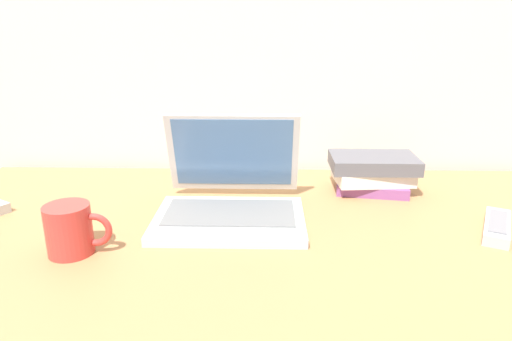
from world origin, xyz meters
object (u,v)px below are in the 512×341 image
laptop (231,195)px  coffee_mug (71,229)px  remote_control_far (497,226)px  book_stack (373,172)px

laptop → coffee_mug: bearing=-146.7°
coffee_mug → remote_control_far: size_ratio=0.73×
laptop → coffee_mug: 0.33m
coffee_mug → book_stack: 0.70m
laptop → remote_control_far: (0.54, -0.07, -0.03)m
laptop → book_stack: (0.34, 0.16, 0.00)m
laptop → book_stack: 0.37m
coffee_mug → book_stack: (0.61, 0.34, 0.00)m
remote_control_far → book_stack: (-0.20, 0.23, 0.04)m
coffee_mug → remote_control_far: (0.81, 0.11, -0.04)m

